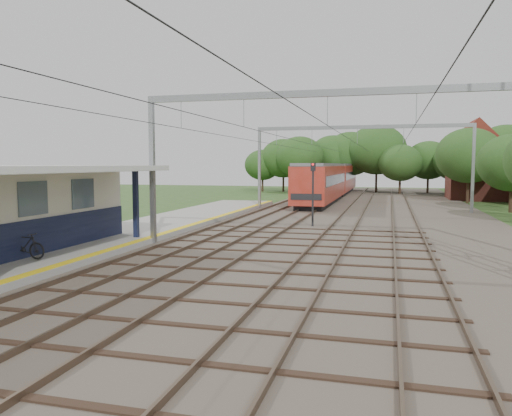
% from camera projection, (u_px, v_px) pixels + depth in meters
% --- Properties ---
extents(ground, '(160.00, 160.00, 0.00)m').
position_uv_depth(ground, '(12.00, 402.00, 8.06)').
color(ground, '#2D4C1E').
rests_on(ground, ground).
extents(ballast_bed, '(18.00, 90.00, 0.10)m').
position_uv_depth(ballast_bed, '(363.00, 217.00, 35.88)').
color(ballast_bed, '#473D33').
rests_on(ballast_bed, ground).
extents(platform, '(5.00, 52.00, 0.35)m').
position_uv_depth(platform, '(95.00, 242.00, 23.45)').
color(platform, gray).
rests_on(platform, ground).
extents(yellow_stripe, '(0.45, 52.00, 0.01)m').
position_uv_depth(yellow_stripe, '(139.00, 241.00, 22.85)').
color(yellow_stripe, yellow).
rests_on(yellow_stripe, platform).
extents(rail_tracks, '(11.80, 88.00, 0.15)m').
position_uv_depth(rail_tracks, '(328.00, 215.00, 36.52)').
color(rail_tracks, brown).
rests_on(rail_tracks, ballast_bed).
extents(catenary_system, '(17.22, 88.00, 7.00)m').
position_uv_depth(catenary_system, '(350.00, 137.00, 31.03)').
color(catenary_system, gray).
rests_on(catenary_system, ground).
extents(tree_band, '(31.72, 30.88, 8.82)m').
position_uv_depth(tree_band, '(374.00, 156.00, 61.60)').
color(tree_band, '#382619').
rests_on(tree_band, ground).
extents(house_far, '(8.00, 6.12, 8.66)m').
position_uv_depth(house_far, '(488.00, 170.00, 53.68)').
color(house_far, brown).
rests_on(house_far, ground).
extents(bicycle, '(1.69, 0.52, 1.01)m').
position_uv_depth(bicycle, '(24.00, 246.00, 18.36)').
color(bicycle, black).
rests_on(bicycle, platform).
extents(train, '(2.93, 36.44, 3.84)m').
position_uv_depth(train, '(332.00, 179.00, 56.61)').
color(train, black).
rests_on(train, ballast_bed).
extents(signal_post, '(0.30, 0.27, 3.94)m').
position_uv_depth(signal_post, '(313.00, 189.00, 30.06)').
color(signal_post, black).
rests_on(signal_post, ground).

